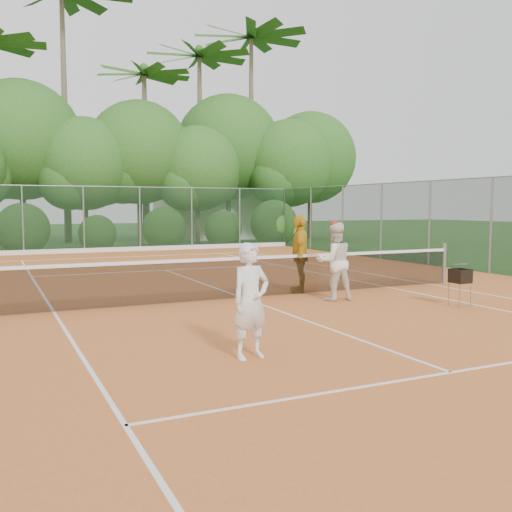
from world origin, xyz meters
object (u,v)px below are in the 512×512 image
(player_center_grp, at_px, (334,261))
(ball_hopper, at_px, (460,277))
(player_white, at_px, (251,301))
(player_yellow, at_px, (300,254))

(player_center_grp, height_order, ball_hopper, player_center_grp)
(player_white, relative_size, player_center_grp, 0.90)
(player_center_grp, xyz_separation_m, player_yellow, (-0.12, 1.36, 0.07))
(ball_hopper, bearing_deg, player_white, -159.64)
(player_center_grp, relative_size, ball_hopper, 2.24)
(player_white, distance_m, ball_hopper, 5.96)
(player_white, bearing_deg, player_center_grp, 34.53)
(player_center_grp, distance_m, player_yellow, 1.36)
(player_yellow, bearing_deg, player_center_grp, 32.43)
(player_yellow, relative_size, ball_hopper, 2.39)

